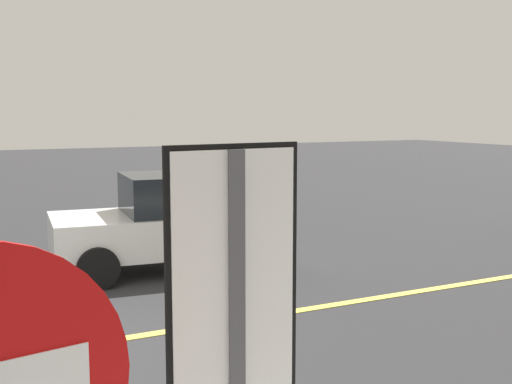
{
  "coord_description": "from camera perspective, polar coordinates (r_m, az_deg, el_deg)",
  "views": [
    {
      "loc": [
        -0.56,
        -7.1,
        2.63
      ],
      "look_at": [
        3.24,
        0.5,
        1.56
      ],
      "focal_mm": 44.84,
      "sensor_mm": 36.0,
      "label": 1
    }
  ],
  "objects": [
    {
      "name": "car_white_far_lane",
      "position": [
        10.8,
        -7.46,
        -2.63
      ],
      "size": [
        3.95,
        2.24,
        1.6
      ],
      "color": "white",
      "rests_on": "ground_plane"
    },
    {
      "name": "speed_limit_sign",
      "position": [
        2.4,
        -1.92,
        -14.04
      ],
      "size": [
        0.54,
        0.08,
        2.52
      ],
      "color": "#4C4C51",
      "rests_on": "ground_plane"
    },
    {
      "name": "lane_marking_centre",
      "position": [
        8.36,
        0.06,
        -11.11
      ],
      "size": [
        28.0,
        0.16,
        0.01
      ],
      "primitive_type": "cube",
      "color": "#E0D14C"
    },
    {
      "name": "ground_plane",
      "position": [
        7.59,
        -21.27,
        -13.61
      ],
      "size": [
        80.0,
        80.0,
        0.0
      ],
      "primitive_type": "plane",
      "color": "#2D2D30"
    }
  ]
}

